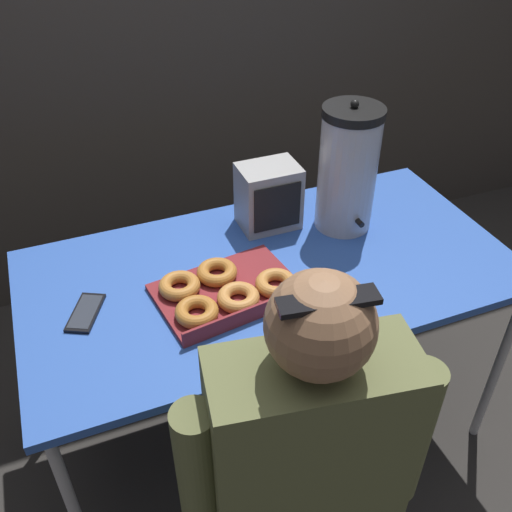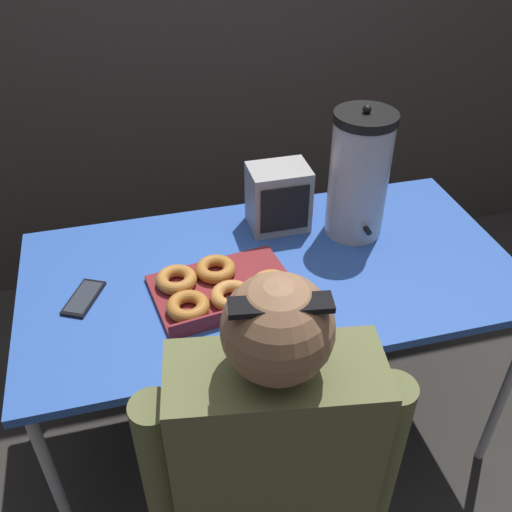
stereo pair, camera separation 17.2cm
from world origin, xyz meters
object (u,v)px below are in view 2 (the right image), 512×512
object	(u,v)px
coffee_urn	(359,175)
cell_phone	(84,299)
space_heater	(278,198)
donut_box	(220,288)
person_seated	(272,492)

from	to	relation	value
coffee_urn	cell_phone	distance (m)	0.92
coffee_urn	space_heater	world-z (taller)	coffee_urn
coffee_urn	cell_phone	xyz separation A→B (m)	(-0.89, -0.14, -0.21)
coffee_urn	donut_box	bearing A→B (deg)	-156.97
person_seated	donut_box	bearing A→B (deg)	-80.00
donut_box	space_heater	size ratio (longest dim) A/B	2.00
cell_phone	person_seated	size ratio (longest dim) A/B	0.14
coffee_urn	cell_phone	bearing A→B (deg)	-171.19
donut_box	person_seated	bearing A→B (deg)	-97.11
donut_box	coffee_urn	xyz separation A→B (m)	(0.50, 0.21, 0.19)
space_heater	cell_phone	bearing A→B (deg)	-160.66
donut_box	person_seated	xyz separation A→B (m)	(0.01, -0.54, -0.20)
donut_box	person_seated	world-z (taller)	person_seated
donut_box	cell_phone	size ratio (longest dim) A/B	2.58
donut_box	person_seated	size ratio (longest dim) A/B	0.36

